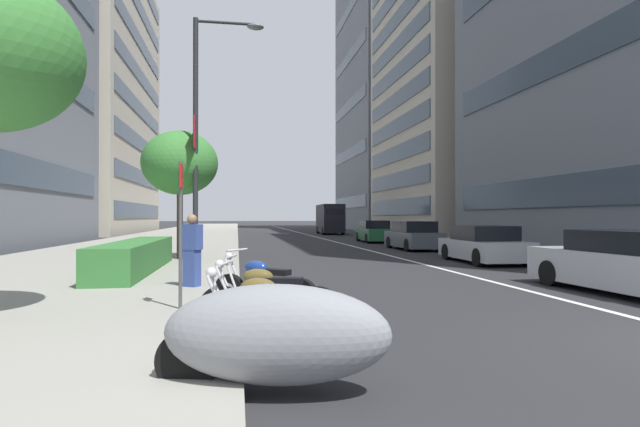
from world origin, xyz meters
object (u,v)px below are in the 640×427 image
(delivery_van_ahead, at_px, (330,218))
(parking_sign_by_curb, at_px, (181,220))
(street_lamp_with_banners, at_px, (206,117))
(street_tree_far_plaza, at_px, (180,163))
(car_following_behind, at_px, (414,236))
(motorcycle_mid_row, at_px, (263,288))
(car_lead_in_lane, at_px, (484,245))
(car_approaching_light, at_px, (374,232))
(motorcycle_under_tarp, at_px, (275,335))
(pedestrian_on_plaza, at_px, (192,250))
(motorcycle_by_sign_pole, at_px, (270,317))
(motorcycle_far_end_row, at_px, (268,301))
(car_far_down_avenue, at_px, (633,264))

(delivery_van_ahead, relative_size, parking_sign_by_curb, 2.45)
(street_lamp_with_banners, bearing_deg, street_tree_far_plaza, 42.02)
(car_following_behind, relative_size, delivery_van_ahead, 0.72)
(motorcycle_mid_row, xyz_separation_m, car_lead_in_lane, (8.25, -8.48, 0.22))
(car_approaching_light, bearing_deg, motorcycle_under_tarp, 165.21)
(delivery_van_ahead, bearing_deg, pedestrian_on_plaza, 166.72)
(motorcycle_by_sign_pole, relative_size, delivery_van_ahead, 0.35)
(motorcycle_by_sign_pole, bearing_deg, street_lamp_with_banners, -69.05)
(motorcycle_far_end_row, xyz_separation_m, pedestrian_on_plaza, (3.80, 1.43, 0.53))
(motorcycle_by_sign_pole, relative_size, street_lamp_with_banners, 0.25)
(motorcycle_by_sign_pole, relative_size, car_lead_in_lane, 0.50)
(motorcycle_under_tarp, relative_size, pedestrian_on_plaza, 1.44)
(motorcycle_mid_row, distance_m, pedestrian_on_plaza, 2.87)
(delivery_van_ahead, relative_size, pedestrian_on_plaza, 3.80)
(motorcycle_by_sign_pole, height_order, street_lamp_with_banners, street_lamp_with_banners)
(motorcycle_mid_row, bearing_deg, car_approaching_light, -73.59)
(street_tree_far_plaza, bearing_deg, motorcycle_under_tarp, -170.31)
(motorcycle_under_tarp, xyz_separation_m, delivery_van_ahead, (43.32, -8.59, 0.96))
(motorcycle_under_tarp, bearing_deg, motorcycle_far_end_row, -78.53)
(parking_sign_by_curb, relative_size, street_tree_far_plaza, 0.53)
(car_lead_in_lane, bearing_deg, street_tree_far_plaza, 82.47)
(pedestrian_on_plaza, bearing_deg, delivery_van_ahead, -162.09)
(motorcycle_far_end_row, xyz_separation_m, motorcycle_mid_row, (1.37, 0.00, -0.00))
(delivery_van_ahead, height_order, street_lamp_with_banners, street_lamp_with_banners)
(street_lamp_with_banners, bearing_deg, car_lead_in_lane, -94.14)
(car_far_down_avenue, distance_m, car_following_behind, 15.01)
(car_lead_in_lane, height_order, car_approaching_light, car_approaching_light)
(motorcycle_mid_row, xyz_separation_m, car_approaching_light, (23.48, -8.58, 0.25))
(parking_sign_by_curb, bearing_deg, motorcycle_by_sign_pole, -150.36)
(street_lamp_with_banners, bearing_deg, motorcycle_far_end_row, -171.49)
(motorcycle_under_tarp, height_order, delivery_van_ahead, delivery_van_ahead)
(motorcycle_mid_row, bearing_deg, car_following_behind, -81.94)
(car_far_down_avenue, bearing_deg, street_lamp_with_banners, 46.69)
(motorcycle_by_sign_pole, xyz_separation_m, car_lead_in_lane, (10.87, -8.53, 0.21))
(street_lamp_with_banners, relative_size, pedestrian_on_plaza, 5.33)
(parking_sign_by_curb, bearing_deg, street_lamp_with_banners, 1.04)
(motorcycle_mid_row, relative_size, car_approaching_light, 0.38)
(car_far_down_avenue, xyz_separation_m, street_tree_far_plaza, (9.40, 10.50, 2.98))
(delivery_van_ahead, relative_size, street_lamp_with_banners, 0.71)
(car_far_down_avenue, bearing_deg, parking_sign_by_curb, 93.57)
(motorcycle_under_tarp, distance_m, motorcycle_by_sign_pole, 1.55)
(car_far_down_avenue, bearing_deg, motorcycle_far_end_row, 102.12)
(parking_sign_by_curb, xyz_separation_m, pedestrian_on_plaza, (2.71, 0.05, -0.69))
(motorcycle_mid_row, height_order, delivery_van_ahead, delivery_van_ahead)
(delivery_van_ahead, height_order, pedestrian_on_plaza, delivery_van_ahead)
(delivery_van_ahead, bearing_deg, parking_sign_by_curb, 167.78)
(motorcycle_by_sign_pole, bearing_deg, car_following_behind, -101.43)
(car_lead_in_lane, height_order, pedestrian_on_plaza, pedestrian_on_plaza)
(motorcycle_by_sign_pole, distance_m, motorcycle_far_end_row, 1.26)
(street_lamp_with_banners, height_order, street_tree_far_plaza, street_lamp_with_banners)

